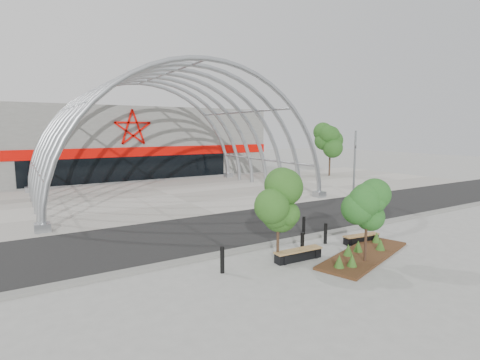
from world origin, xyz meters
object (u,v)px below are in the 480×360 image
(bench_0, at_px, (298,255))
(bench_1, at_px, (361,239))
(signal_pole, at_px, (355,163))
(street_tree_0, at_px, (278,200))
(street_tree_1, at_px, (367,208))
(bollard_2, at_px, (325,233))

(bench_0, xyz_separation_m, bench_1, (4.22, 0.29, -0.03))
(signal_pole, height_order, bench_0, signal_pole)
(street_tree_0, bearing_deg, street_tree_1, -32.45)
(street_tree_0, distance_m, street_tree_1, 3.61)
(bench_0, bearing_deg, bench_1, 3.91)
(signal_pole, height_order, street_tree_0, signal_pole)
(signal_pole, relative_size, street_tree_0, 1.48)
(street_tree_0, relative_size, street_tree_1, 1.12)
(bench_1, bearing_deg, bench_0, -176.09)
(bench_0, bearing_deg, signal_pole, 33.78)
(street_tree_1, height_order, bench_0, street_tree_1)
(bollard_2, bearing_deg, bench_0, -157.20)
(bench_1, distance_m, bollard_2, 1.81)
(street_tree_0, xyz_separation_m, bench_0, (0.93, -0.21, -2.40))
(signal_pole, distance_m, bench_1, 12.59)
(street_tree_0, relative_size, bench_1, 1.84)
(street_tree_1, relative_size, bench_1, 1.64)
(street_tree_1, distance_m, bench_0, 3.45)
(street_tree_0, distance_m, bench_0, 2.58)
(signal_pole, bearing_deg, street_tree_1, -136.37)
(signal_pole, distance_m, bollard_2, 13.21)
(signal_pole, height_order, bollard_2, signal_pole)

